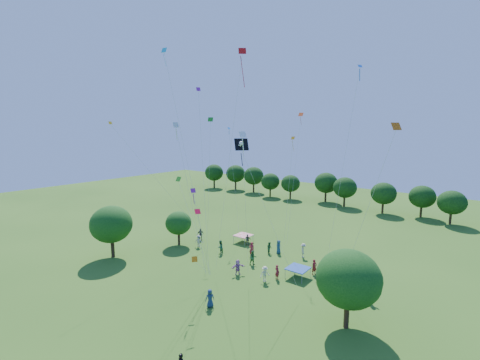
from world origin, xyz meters
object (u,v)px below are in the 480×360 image
object	(u,v)px
near_tree_west	(111,224)
red_high_kite	(238,93)
tent_red_stripe	(243,235)
tent_blue	(298,268)
pirate_kite	(242,147)
near_tree_east	(348,279)
near_tree_north	(178,223)

from	to	relation	value
near_tree_west	red_high_kite	size ratio (longest dim) A/B	0.29
tent_red_stripe	tent_blue	bearing A→B (deg)	-24.88
pirate_kite	red_high_kite	world-z (taller)	red_high_kite
near_tree_east	red_high_kite	distance (m)	19.88
near_tree_east	red_high_kite	world-z (taller)	red_high_kite
tent_red_stripe	tent_blue	size ratio (longest dim) A/B	1.00
near_tree_west	pirate_kite	xyz separation A→B (m)	(19.28, 1.82, 10.14)
near_tree_north	pirate_kite	distance (m)	20.66
tent_red_stripe	near_tree_north	bearing A→B (deg)	-136.18
tent_blue	red_high_kite	world-z (taller)	red_high_kite
tent_blue	red_high_kite	bearing A→B (deg)	-140.92
near_tree_west	near_tree_east	world-z (taller)	near_tree_west
pirate_kite	near_tree_east	bearing A→B (deg)	9.82
near_tree_west	tent_blue	size ratio (longest dim) A/B	3.02
pirate_kite	red_high_kite	size ratio (longest dim) A/B	0.61
near_tree_north	tent_red_stripe	world-z (taller)	near_tree_north
tent_red_stripe	red_high_kite	world-z (taller)	red_high_kite
near_tree_west	near_tree_east	xyz separation A→B (m)	(28.69, 3.45, -0.10)
near_tree_west	near_tree_north	size ratio (longest dim) A/B	1.39
near_tree_east	pirate_kite	world-z (taller)	pirate_kite
near_tree_north	red_high_kite	bearing A→B (deg)	-13.56
near_tree_west	near_tree_north	bearing A→B (deg)	68.63
tent_red_stripe	red_high_kite	size ratio (longest dim) A/B	0.10
near_tree_east	red_high_kite	bearing A→B (deg)	172.67
pirate_kite	tent_red_stripe	bearing A→B (deg)	126.72
near_tree_west	tent_red_stripe	world-z (taller)	near_tree_west
near_tree_east	pirate_kite	xyz separation A→B (m)	(-9.41, -1.63, 10.24)
tent_red_stripe	red_high_kite	distance (m)	21.82
tent_blue	pirate_kite	xyz separation A→B (m)	(-2.03, -7.37, 13.41)
near_tree_north	pirate_kite	xyz separation A→B (m)	(16.08, -6.37, 11.30)
near_tree_west	red_high_kite	world-z (taller)	red_high_kite
near_tree_west	red_high_kite	xyz separation A→B (m)	(16.22, 5.05, 15.31)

